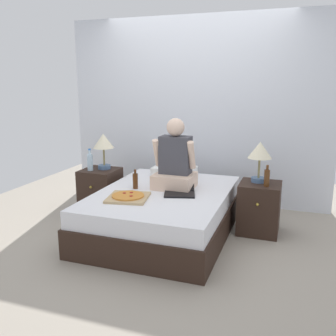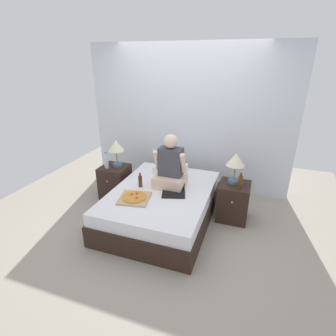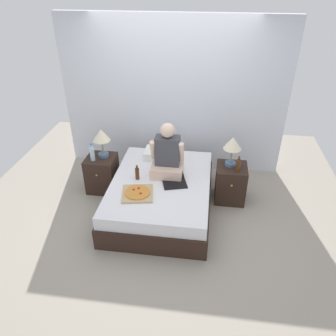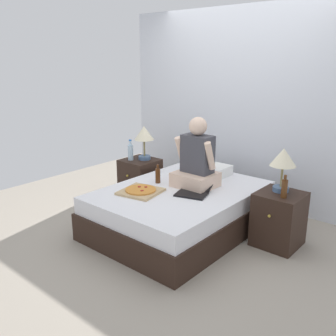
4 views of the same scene
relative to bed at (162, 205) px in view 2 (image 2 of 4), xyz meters
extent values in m
plane|color=#9E9384|center=(0.00, 0.00, -0.24)|extent=(5.63, 5.63, 0.00)
cube|color=silver|center=(0.00, 1.31, 1.01)|extent=(3.63, 0.12, 2.50)
cube|color=black|center=(0.00, 0.00, -0.09)|extent=(1.41, 1.90, 0.30)
cube|color=white|center=(0.00, 0.00, 0.15)|extent=(1.37, 1.84, 0.18)
cube|color=black|center=(-0.99, 0.37, 0.05)|extent=(0.44, 0.44, 0.57)
sphere|color=gold|center=(-0.99, 0.14, 0.16)|extent=(0.03, 0.03, 0.03)
cylinder|color=#4C6B93|center=(-0.95, 0.42, 0.35)|extent=(0.16, 0.16, 0.05)
cylinder|color=olive|center=(-0.95, 0.42, 0.49)|extent=(0.02, 0.02, 0.22)
cone|color=beige|center=(-0.95, 0.42, 0.69)|extent=(0.26, 0.26, 0.18)
cylinder|color=silver|center=(-1.07, 0.28, 0.43)|extent=(0.07, 0.07, 0.20)
cylinder|color=silver|center=(-1.07, 0.28, 0.56)|extent=(0.03, 0.03, 0.06)
cylinder|color=blue|center=(-1.07, 0.28, 0.60)|extent=(0.04, 0.04, 0.02)
cube|color=black|center=(0.99, 0.37, 0.05)|extent=(0.44, 0.44, 0.57)
sphere|color=gold|center=(0.99, 0.14, 0.16)|extent=(0.03, 0.03, 0.03)
cylinder|color=#4C6B93|center=(0.96, 0.42, 0.35)|extent=(0.16, 0.16, 0.05)
cylinder|color=olive|center=(0.96, 0.42, 0.49)|extent=(0.02, 0.02, 0.22)
cone|color=beige|center=(0.96, 0.42, 0.69)|extent=(0.26, 0.26, 0.18)
cylinder|color=#512D14|center=(1.06, 0.27, 0.42)|extent=(0.06, 0.06, 0.18)
cylinder|color=#512D14|center=(1.06, 0.27, 0.53)|extent=(0.03, 0.03, 0.05)
cube|color=white|center=(-0.10, 0.67, 0.30)|extent=(0.52, 0.34, 0.12)
cube|color=beige|center=(0.07, 0.18, 0.32)|extent=(0.44, 0.40, 0.16)
cube|color=#3F3F47|center=(0.07, 0.21, 0.61)|extent=(0.34, 0.20, 0.42)
sphere|color=beige|center=(0.07, 0.21, 0.92)|extent=(0.20, 0.20, 0.20)
cylinder|color=beige|center=(-0.13, 0.16, 0.63)|extent=(0.07, 0.18, 0.32)
cylinder|color=beige|center=(0.27, 0.16, 0.63)|extent=(0.07, 0.18, 0.32)
cube|color=black|center=(0.21, -0.08, 0.25)|extent=(0.37, 0.30, 0.02)
cube|color=black|center=(0.15, 0.12, 0.29)|extent=(0.36, 0.28, 0.06)
cube|color=tan|center=(-0.25, -0.37, 0.26)|extent=(0.47, 0.47, 0.03)
cylinder|color=#CC7F33|center=(-0.25, -0.37, 0.28)|extent=(0.33, 0.33, 0.02)
cylinder|color=maroon|center=(-0.31, -0.33, 0.29)|extent=(0.04, 0.04, 0.00)
cylinder|color=maroon|center=(-0.20, -0.40, 0.29)|extent=(0.04, 0.04, 0.00)
cylinder|color=maroon|center=(-0.25, -0.29, 0.29)|extent=(0.04, 0.04, 0.00)
cylinder|color=#4C2811|center=(-0.33, 0.00, 0.33)|extent=(0.06, 0.06, 0.17)
cylinder|color=#4C2811|center=(-0.33, 0.00, 0.44)|extent=(0.03, 0.03, 0.05)
camera|label=1|loc=(1.34, -3.68, 1.42)|focal=40.00mm
camera|label=2|loc=(1.21, -3.14, 2.01)|focal=28.00mm
camera|label=3|loc=(0.62, -3.78, 2.79)|focal=35.00mm
camera|label=4|loc=(2.42, -3.05, 1.63)|focal=40.00mm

